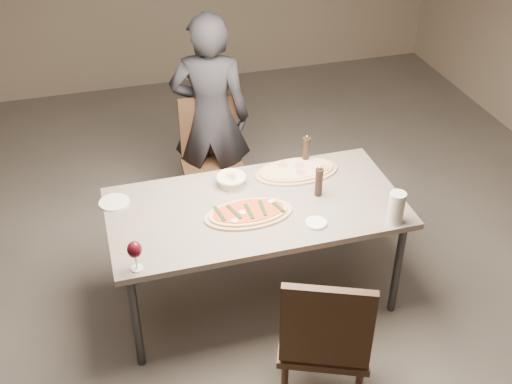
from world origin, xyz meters
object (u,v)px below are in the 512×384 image
object	(u,v)px
bread_basket	(231,179)
carafe	(396,208)
dining_table	(256,213)
diner	(211,117)
ham_pizza	(297,171)
zucchini_pizza	(249,213)
chair_far	(212,155)
pepper_mill_left	(306,150)
chair_near	(325,336)

from	to	relation	value
bread_basket	carafe	size ratio (longest dim) A/B	0.96
dining_table	diner	size ratio (longest dim) A/B	1.12
ham_pizza	diner	bearing A→B (deg)	131.06
diner	bread_basket	bearing A→B (deg)	104.78
zucchini_pizza	diner	world-z (taller)	diner
ham_pizza	chair_far	distance (m)	0.86
pepper_mill_left	carafe	bearing A→B (deg)	-69.52
carafe	chair_far	distance (m)	1.62
dining_table	pepper_mill_left	distance (m)	0.61
zucchini_pizza	chair_far	distance (m)	1.10
zucchini_pizza	pepper_mill_left	distance (m)	0.70
carafe	chair_near	xyz separation A→B (m)	(-0.64, -0.56, -0.29)
chair_far	diner	xyz separation A→B (m)	(0.02, 0.10, 0.26)
dining_table	chair_far	world-z (taller)	chair_far
dining_table	zucchini_pizza	xyz separation A→B (m)	(-0.07, -0.08, 0.07)
ham_pizza	zucchini_pizza	bearing A→B (deg)	-124.64
ham_pizza	diner	xyz separation A→B (m)	(-0.40, 0.81, 0.04)
dining_table	chair_near	size ratio (longest dim) A/B	1.80
ham_pizza	diner	distance (m)	0.90
dining_table	chair_near	bearing A→B (deg)	-84.03
carafe	ham_pizza	bearing A→B (deg)	120.04
dining_table	carafe	distance (m)	0.85
carafe	bread_basket	bearing A→B (deg)	142.23
dining_table	zucchini_pizza	bearing A→B (deg)	-130.37
pepper_mill_left	chair_far	xyz separation A→B (m)	(-0.51, 0.61, -0.31)
chair_near	chair_far	size ratio (longest dim) A/B	1.04
dining_table	pepper_mill_left	bearing A→B (deg)	39.86
bread_basket	zucchini_pizza	bearing A→B (deg)	-86.53
ham_pizza	pepper_mill_left	distance (m)	0.16
bread_basket	chair_near	world-z (taller)	chair_near
zucchini_pizza	chair_near	bearing A→B (deg)	-64.93
ham_pizza	diner	world-z (taller)	diner
dining_table	chair_near	distance (m)	0.96
zucchini_pizza	diner	xyz separation A→B (m)	(0.03, 1.17, 0.04)
chair_far	zucchini_pizza	bearing A→B (deg)	91.76
bread_basket	dining_table	bearing A→B (deg)	-71.01
carafe	zucchini_pizza	bearing A→B (deg)	159.75
zucchini_pizza	carafe	size ratio (longest dim) A/B	2.67
zucchini_pizza	pepper_mill_left	xyz separation A→B (m)	(0.52, 0.46, 0.08)
dining_table	zucchini_pizza	world-z (taller)	zucchini_pizza
pepper_mill_left	chair_near	world-z (taller)	chair_near
carafe	diner	distance (m)	1.66
zucchini_pizza	ham_pizza	size ratio (longest dim) A/B	0.96
ham_pizza	chair_near	distance (m)	1.27
pepper_mill_left	dining_table	bearing A→B (deg)	-140.14
dining_table	carafe	size ratio (longest dim) A/B	8.89
zucchini_pizza	bread_basket	xyz separation A→B (m)	(-0.02, 0.34, 0.03)
chair_near	diner	size ratio (longest dim) A/B	0.62
ham_pizza	carafe	distance (m)	0.77
zucchini_pizza	bread_basket	size ratio (longest dim) A/B	2.78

